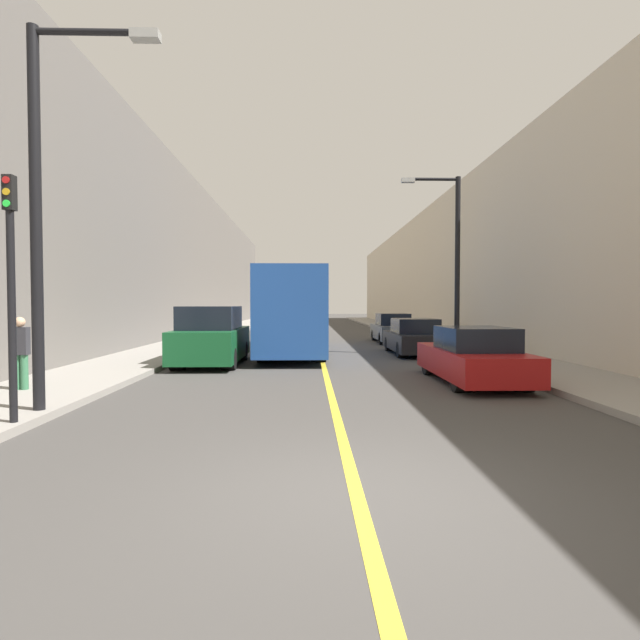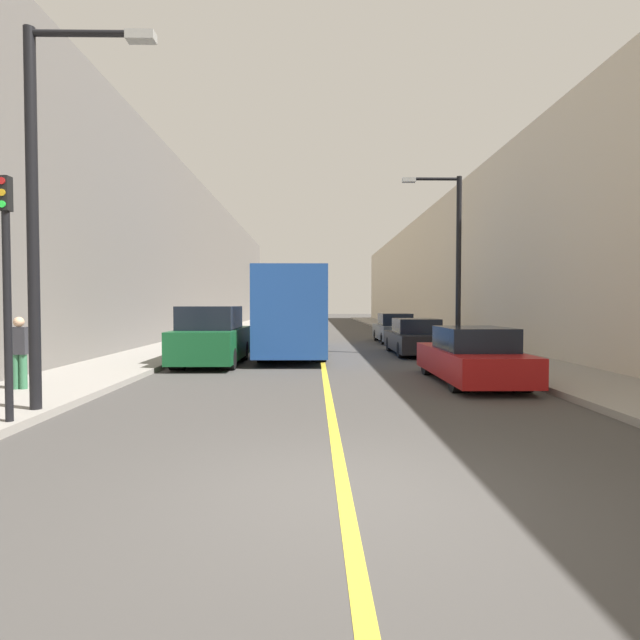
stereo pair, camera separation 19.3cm
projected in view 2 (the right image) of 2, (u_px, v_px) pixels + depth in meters
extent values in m
plane|color=#3F3D3A|center=(344.00, 496.00, 5.28)|extent=(200.00, 200.00, 0.00)
cube|color=gray|center=(226.00, 332.00, 35.18)|extent=(2.95, 72.00, 0.15)
cube|color=gray|center=(409.00, 332.00, 35.35)|extent=(2.95, 72.00, 0.15)
cube|color=#66605B|center=(176.00, 260.00, 34.97)|extent=(4.00, 72.00, 10.34)
cube|color=beige|center=(459.00, 270.00, 35.26)|extent=(4.00, 72.00, 8.95)
cube|color=gold|center=(318.00, 333.00, 35.27)|extent=(0.16, 72.00, 0.01)
cube|color=#1E4793|center=(295.00, 310.00, 20.91)|extent=(2.43, 10.84, 3.02)
cube|color=black|center=(289.00, 295.00, 15.51)|extent=(2.07, 0.04, 1.36)
cylinder|color=black|center=(265.00, 348.00, 17.58)|extent=(0.54, 0.96, 0.96)
cylinder|color=black|center=(319.00, 348.00, 17.61)|extent=(0.54, 0.96, 0.96)
cylinder|color=black|center=(278.00, 336.00, 24.30)|extent=(0.54, 0.96, 0.96)
cylinder|color=black|center=(317.00, 336.00, 24.33)|extent=(0.54, 0.96, 0.96)
cube|color=#145128|center=(212.00, 344.00, 16.78)|extent=(2.00, 4.54, 1.01)
cube|color=black|center=(210.00, 318.00, 16.53)|extent=(1.76, 2.50, 0.76)
cube|color=black|center=(196.00, 344.00, 14.54)|extent=(1.70, 0.04, 0.45)
cylinder|color=black|center=(178.00, 359.00, 15.38)|extent=(0.44, 0.68, 0.68)
cylinder|color=black|center=(228.00, 359.00, 15.40)|extent=(0.44, 0.68, 0.68)
cylinder|color=black|center=(199.00, 351.00, 18.19)|extent=(0.44, 0.68, 0.68)
cylinder|color=black|center=(241.00, 351.00, 18.21)|extent=(0.44, 0.68, 0.68)
cube|color=maroon|center=(471.00, 362.00, 12.91)|extent=(1.85, 4.66, 0.68)
cube|color=black|center=(474.00, 339.00, 12.66)|extent=(1.63, 2.10, 0.58)
cube|color=black|center=(505.00, 369.00, 10.61)|extent=(1.57, 0.04, 0.31)
cylinder|color=black|center=(460.00, 379.00, 11.47)|extent=(0.41, 0.62, 0.62)
cylinder|color=black|center=(522.00, 379.00, 11.48)|extent=(0.41, 0.62, 0.62)
cylinder|color=black|center=(430.00, 364.00, 14.35)|extent=(0.41, 0.62, 0.62)
cylinder|color=black|center=(480.00, 364.00, 14.37)|extent=(0.41, 0.62, 0.62)
cube|color=black|center=(415.00, 341.00, 20.20)|extent=(1.84, 4.49, 0.69)
cube|color=black|center=(416.00, 326.00, 19.96)|extent=(1.62, 2.02, 0.58)
cube|color=black|center=(427.00, 343.00, 17.98)|extent=(1.57, 0.04, 0.31)
cylinder|color=black|center=(403.00, 350.00, 18.81)|extent=(0.41, 0.62, 0.62)
cylinder|color=black|center=(441.00, 350.00, 18.83)|extent=(0.41, 0.62, 0.62)
cylinder|color=black|center=(392.00, 344.00, 21.59)|extent=(0.41, 0.62, 0.62)
cylinder|color=black|center=(425.00, 344.00, 21.61)|extent=(0.41, 0.62, 0.62)
cube|color=#51565B|center=(394.00, 332.00, 26.61)|extent=(1.78, 4.61, 0.74)
cube|color=black|center=(395.00, 319.00, 26.35)|extent=(1.56, 2.07, 0.63)
cube|color=black|center=(402.00, 332.00, 24.33)|extent=(1.51, 0.04, 0.33)
cylinder|color=black|center=(385.00, 338.00, 25.18)|extent=(0.39, 0.62, 0.62)
cylinder|color=black|center=(412.00, 338.00, 25.19)|extent=(0.39, 0.62, 0.62)
cylinder|color=black|center=(378.00, 335.00, 28.03)|extent=(0.39, 0.62, 0.62)
cylinder|color=black|center=(402.00, 335.00, 28.05)|extent=(0.39, 0.62, 0.62)
cylinder|color=black|center=(33.00, 220.00, 8.85)|extent=(0.20, 0.20, 6.74)
cylinder|color=black|center=(85.00, 33.00, 8.76)|extent=(1.95, 0.12, 0.12)
cube|color=#999993|center=(141.00, 37.00, 8.77)|extent=(0.50, 0.24, 0.16)
cylinder|color=black|center=(459.00, 265.00, 19.36)|extent=(0.20, 0.20, 6.83)
cylinder|color=black|center=(434.00, 179.00, 19.24)|extent=(1.95, 0.12, 0.12)
cube|color=#999993|center=(409.00, 180.00, 19.23)|extent=(0.50, 0.24, 0.16)
cylinder|color=black|center=(8.00, 317.00, 7.96)|extent=(0.12, 0.12, 3.36)
cube|color=black|center=(5.00, 194.00, 7.90)|extent=(0.16, 0.16, 0.55)
cylinder|color=#B21919|center=(1.00, 181.00, 7.80)|extent=(0.11, 0.02, 0.11)
cylinder|color=gold|center=(2.00, 192.00, 7.81)|extent=(0.11, 0.02, 0.11)
cylinder|color=#26E53F|center=(2.00, 204.00, 7.81)|extent=(0.11, 0.02, 0.11)
cylinder|color=#336B47|center=(16.00, 372.00, 11.07)|extent=(0.16, 0.16, 0.77)
cylinder|color=#336B47|center=(23.00, 372.00, 11.07)|extent=(0.16, 0.16, 0.77)
cube|color=#2D2D33|center=(19.00, 341.00, 11.05)|extent=(0.35, 0.19, 0.61)
sphere|color=tan|center=(19.00, 322.00, 11.03)|extent=(0.22, 0.22, 0.22)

